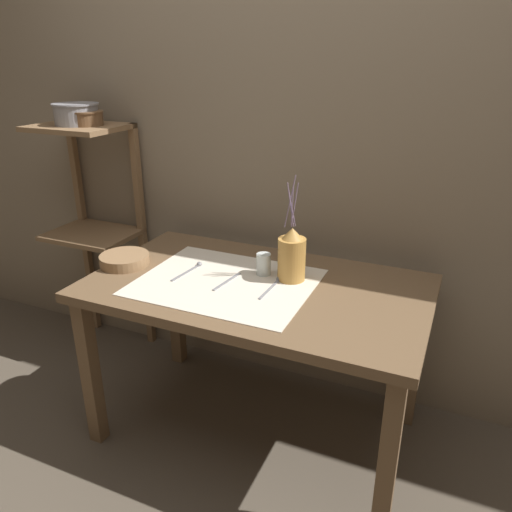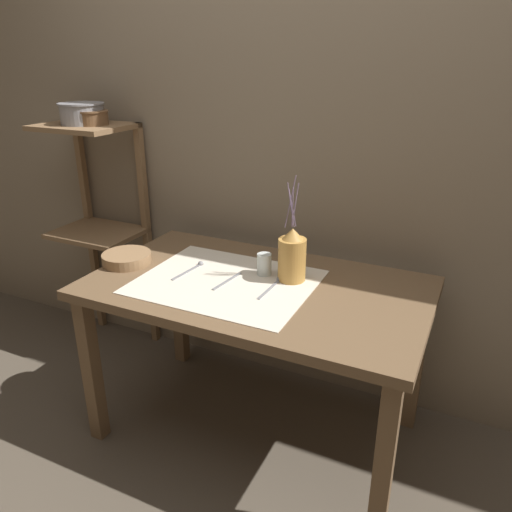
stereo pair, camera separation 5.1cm
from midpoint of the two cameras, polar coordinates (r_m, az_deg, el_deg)
The scene contains 13 objects.
ground_plane at distance 2.41m, azimuth -0.58°, elevation -19.10°, with size 12.00×12.00×0.00m, color brown.
stone_wall_back at distance 2.31m, azimuth 4.59°, elevation 12.39°, with size 7.00×0.06×2.40m.
wooden_table at distance 2.04m, azimuth -0.65°, elevation -5.45°, with size 1.35×0.79×0.73m.
wooden_shelf_unit at distance 2.79m, azimuth -18.48°, elevation 6.07°, with size 0.45×0.35×1.26m.
linen_cloth at distance 2.02m, azimuth -4.17°, elevation -2.98°, with size 0.69×0.56×0.00m.
pitcher_with_flowers at distance 2.00m, azimuth 3.38°, elevation -0.02°, with size 0.11×0.11×0.44m.
wooden_bowl at distance 2.26m, azimuth -15.42°, elevation -0.40°, with size 0.21×0.21×0.05m.
glass_tumbler_near at distance 2.06m, azimuth 0.17°, elevation -0.94°, with size 0.06×0.06×0.09m.
spoon_outer at distance 2.15m, azimuth -7.75°, elevation -1.32°, with size 0.04×0.20×0.02m.
fork_inner at distance 2.02m, azimuth -4.06°, elevation -2.92°, with size 0.04×0.19×0.00m.
spoon_inner at distance 2.00m, azimuth 1.50°, elevation -3.11°, with size 0.02×0.20×0.02m.
metal_pot_large at distance 2.67m, azimuth -20.39°, elevation 15.04°, with size 0.22×0.22×0.10m.
metal_pot_small at distance 2.63m, azimuth -19.33°, elevation 14.71°, with size 0.16×0.16×0.07m.
Camera 1 is at (0.73, -1.66, 1.60)m, focal length 35.00 mm.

